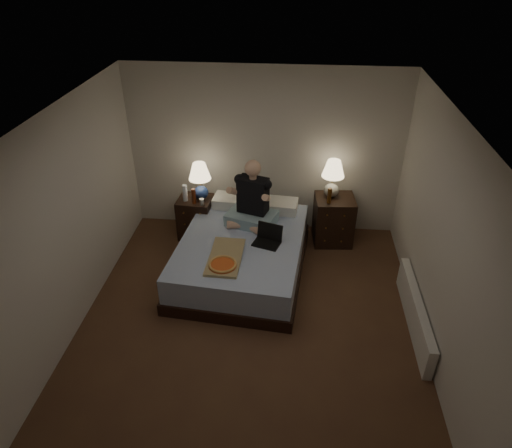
# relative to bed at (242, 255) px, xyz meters

# --- Properties ---
(floor) EXTENTS (4.00, 4.50, 0.00)m
(floor) POSITION_rel_bed_xyz_m (0.20, -1.03, -0.26)
(floor) COLOR brown
(floor) RESTS_ON ground
(ceiling) EXTENTS (4.00, 4.50, 0.00)m
(ceiling) POSITION_rel_bed_xyz_m (0.20, -1.03, 2.24)
(ceiling) COLOR white
(ceiling) RESTS_ON ground
(wall_back) EXTENTS (4.00, 0.00, 2.50)m
(wall_back) POSITION_rel_bed_xyz_m (0.20, 1.22, 0.99)
(wall_back) COLOR silver
(wall_back) RESTS_ON ground
(wall_front) EXTENTS (4.00, 0.00, 2.50)m
(wall_front) POSITION_rel_bed_xyz_m (0.20, -3.28, 0.99)
(wall_front) COLOR silver
(wall_front) RESTS_ON ground
(wall_left) EXTENTS (0.00, 4.50, 2.50)m
(wall_left) POSITION_rel_bed_xyz_m (-1.80, -1.03, 0.99)
(wall_left) COLOR silver
(wall_left) RESTS_ON ground
(wall_right) EXTENTS (0.00, 4.50, 2.50)m
(wall_right) POSITION_rel_bed_xyz_m (2.20, -1.03, 0.99)
(wall_right) COLOR silver
(wall_right) RESTS_ON ground
(bed) EXTENTS (1.76, 2.23, 0.52)m
(bed) POSITION_rel_bed_xyz_m (0.00, 0.00, 0.00)
(bed) COLOR #6182C3
(bed) RESTS_ON floor
(nightstand_left) EXTENTS (0.52, 0.48, 0.64)m
(nightstand_left) POSITION_rel_bed_xyz_m (-0.79, 0.81, 0.06)
(nightstand_left) COLOR black
(nightstand_left) RESTS_ON floor
(nightstand_right) EXTENTS (0.60, 0.55, 0.73)m
(nightstand_right) POSITION_rel_bed_xyz_m (1.26, 0.85, 0.10)
(nightstand_right) COLOR black
(nightstand_right) RESTS_ON floor
(lamp_left) EXTENTS (0.36, 0.36, 0.56)m
(lamp_left) POSITION_rel_bed_xyz_m (-0.70, 0.84, 0.66)
(lamp_left) COLOR navy
(lamp_left) RESTS_ON nightstand_left
(lamp_right) EXTENTS (0.39, 0.39, 0.56)m
(lamp_right) POSITION_rel_bed_xyz_m (1.20, 0.92, 0.74)
(lamp_right) COLOR gray
(lamp_right) RESTS_ON nightstand_right
(water_bottle) EXTENTS (0.07, 0.07, 0.25)m
(water_bottle) POSITION_rel_bed_xyz_m (-0.91, 0.75, 0.50)
(water_bottle) COLOR white
(water_bottle) RESTS_ON nightstand_left
(soda_can) EXTENTS (0.07, 0.07, 0.10)m
(soda_can) POSITION_rel_bed_xyz_m (-0.65, 0.64, 0.43)
(soda_can) COLOR #B2B2AD
(soda_can) RESTS_ON nightstand_left
(beer_bottle_left) EXTENTS (0.06, 0.06, 0.23)m
(beer_bottle_left) POSITION_rel_bed_xyz_m (-0.77, 0.68, 0.49)
(beer_bottle_left) COLOR #551F0C
(beer_bottle_left) RESTS_ON nightstand_left
(beer_bottle_right) EXTENTS (0.06, 0.06, 0.23)m
(beer_bottle_right) POSITION_rel_bed_xyz_m (1.16, 0.72, 0.58)
(beer_bottle_right) COLOR #522C0B
(beer_bottle_right) RESTS_ON nightstand_right
(person) EXTENTS (0.79, 0.70, 0.93)m
(person) POSITION_rel_bed_xyz_m (0.09, 0.40, 0.73)
(person) COLOR black
(person) RESTS_ON bed
(laptop) EXTENTS (0.41, 0.37, 0.24)m
(laptop) POSITION_rel_bed_xyz_m (0.34, -0.10, 0.38)
(laptop) COLOR black
(laptop) RESTS_ON bed
(pizza_box) EXTENTS (0.42, 0.77, 0.08)m
(pizza_box) POSITION_rel_bed_xyz_m (-0.15, -0.64, 0.30)
(pizza_box) COLOR tan
(pizza_box) RESTS_ON bed
(radiator) EXTENTS (0.10, 1.60, 0.40)m
(radiator) POSITION_rel_bed_xyz_m (2.13, -0.87, -0.06)
(radiator) COLOR silver
(radiator) RESTS_ON floor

